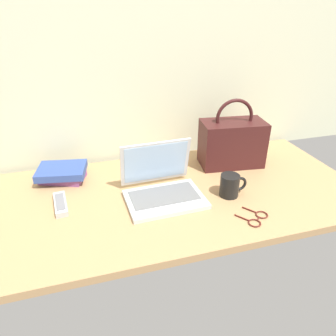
{
  "coord_description": "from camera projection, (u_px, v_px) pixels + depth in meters",
  "views": [
    {
      "loc": [
        -0.34,
        -1.08,
        0.74
      ],
      "look_at": [
        -0.03,
        0.0,
        0.15
      ],
      "focal_mm": 33.54,
      "sensor_mm": 36.0,
      "label": 1
    }
  ],
  "objects": [
    {
      "name": "remote_control_near",
      "position": [
        60.0,
        204.0,
        1.24
      ],
      "size": [
        0.06,
        0.16,
        0.02
      ],
      "color": "#B7B7B7",
      "rests_on": "desk"
    },
    {
      "name": "coffee_mug",
      "position": [
        230.0,
        185.0,
        1.29
      ],
      "size": [
        0.12,
        0.08,
        0.09
      ],
      "color": "black",
      "rests_on": "desk"
    },
    {
      "name": "handbag",
      "position": [
        232.0,
        142.0,
        1.52
      ],
      "size": [
        0.32,
        0.19,
        0.33
      ],
      "color": "#3F1919",
      "rests_on": "desk"
    },
    {
      "name": "desk",
      "position": [
        174.0,
        195.0,
        1.34
      ],
      "size": [
        1.6,
        0.76,
        0.03
      ],
      "color": "tan",
      "rests_on": "ground"
    },
    {
      "name": "laptop",
      "position": [
        162.0,
        186.0,
        1.29
      ],
      "size": [
        0.32,
        0.28,
        0.21
      ],
      "color": "silver",
      "rests_on": "desk"
    },
    {
      "name": "book_stack",
      "position": [
        62.0,
        173.0,
        1.41
      ],
      "size": [
        0.23,
        0.19,
        0.06
      ],
      "color": "#8C4C8C",
      "rests_on": "desk"
    },
    {
      "name": "eyeglasses",
      "position": [
        257.0,
        218.0,
        1.17
      ],
      "size": [
        0.13,
        0.14,
        0.01
      ],
      "color": "#591E19",
      "rests_on": "desk"
    }
  ]
}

